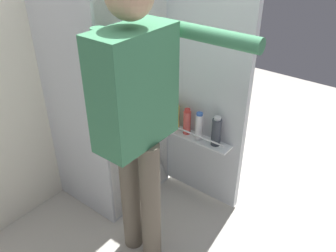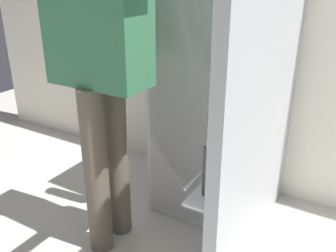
{
  "view_description": "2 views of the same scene",
  "coord_description": "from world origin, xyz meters",
  "views": [
    {
      "loc": [
        -1.53,
        -1.18,
        1.93
      ],
      "look_at": [
        -0.02,
        -0.01,
        0.77
      ],
      "focal_mm": 37.9,
      "sensor_mm": 36.0,
      "label": 1
    },
    {
      "loc": [
        0.76,
        -1.34,
        1.36
      ],
      "look_at": [
        -0.02,
        -0.03,
        0.72
      ],
      "focal_mm": 40.49,
      "sensor_mm": 36.0,
      "label": 2
    }
  ],
  "objects": [
    {
      "name": "person",
      "position": [
        -0.35,
        -0.06,
        1.05
      ],
      "size": [
        0.56,
        0.78,
        1.73
      ],
      "color": "#665B4C",
      "rests_on": "ground_plane"
    },
    {
      "name": "refrigerator",
      "position": [
        0.03,
        0.49,
        0.88
      ],
      "size": [
        0.69,
        1.2,
        1.77
      ],
      "color": "silver",
      "rests_on": "ground_plane"
    },
    {
      "name": "ground_plane",
      "position": [
        0.0,
        0.0,
        0.0
      ],
      "size": [
        6.14,
        6.14,
        0.0
      ],
      "primitive_type": "plane",
      "color": "#B7B2A8"
    },
    {
      "name": "kitchen_wall",
      "position": [
        0.0,
        0.89,
        1.33
      ],
      "size": [
        4.4,
        0.1,
        2.66
      ],
      "primitive_type": "cube",
      "color": "silver",
      "rests_on": "ground_plane"
    }
  ]
}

